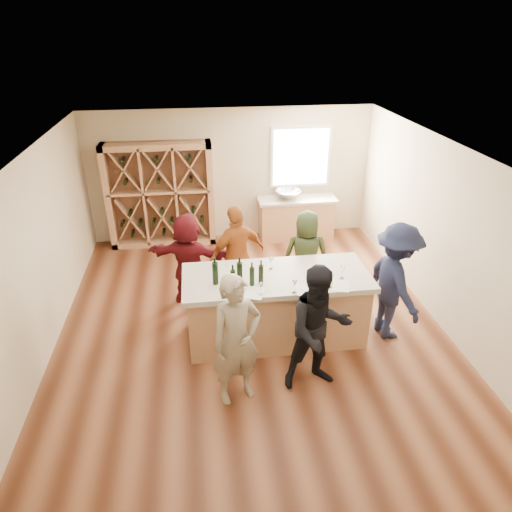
{
  "coord_description": "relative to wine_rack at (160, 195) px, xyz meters",
  "views": [
    {
      "loc": [
        -0.72,
        -5.93,
        4.38
      ],
      "look_at": [
        0.1,
        0.2,
        1.15
      ],
      "focal_mm": 32.0,
      "sensor_mm": 36.0,
      "label": 1
    }
  ],
  "objects": [
    {
      "name": "floor",
      "position": [
        1.5,
        -3.27,
        -1.15
      ],
      "size": [
        6.0,
        7.0,
        0.1
      ],
      "primitive_type": "cube",
      "color": "brown",
      "rests_on": "ground"
    },
    {
      "name": "ceiling",
      "position": [
        1.5,
        -3.27,
        1.75
      ],
      "size": [
        6.0,
        7.0,
        0.1
      ],
      "primitive_type": "cube",
      "color": "white",
      "rests_on": "ground"
    },
    {
      "name": "wall_back",
      "position": [
        1.5,
        0.28,
        0.3
      ],
      "size": [
        6.0,
        0.1,
        2.8
      ],
      "primitive_type": "cube",
      "color": "#C6B38F",
      "rests_on": "ground"
    },
    {
      "name": "wall_front",
      "position": [
        1.5,
        -6.82,
        0.3
      ],
      "size": [
        6.0,
        0.1,
        2.8
      ],
      "primitive_type": "cube",
      "color": "#C6B38F",
      "rests_on": "ground"
    },
    {
      "name": "wall_left",
      "position": [
        -1.55,
        -3.27,
        0.3
      ],
      "size": [
        0.1,
        7.0,
        2.8
      ],
      "primitive_type": "cube",
      "color": "#C6B38F",
      "rests_on": "ground"
    },
    {
      "name": "wall_right",
      "position": [
        4.55,
        -3.27,
        0.3
      ],
      "size": [
        0.1,
        7.0,
        2.8
      ],
      "primitive_type": "cube",
      "color": "#C6B38F",
      "rests_on": "ground"
    },
    {
      "name": "window_frame",
      "position": [
        3.0,
        0.2,
        0.65
      ],
      "size": [
        1.3,
        0.06,
        1.3
      ],
      "primitive_type": "cube",
      "color": "white",
      "rests_on": "wall_back"
    },
    {
      "name": "window_pane",
      "position": [
        3.0,
        0.17,
        0.65
      ],
      "size": [
        1.18,
        0.01,
        1.18
      ],
      "primitive_type": "cube",
      "color": "white",
      "rests_on": "wall_back"
    },
    {
      "name": "wine_rack",
      "position": [
        0.0,
        0.0,
        0.0
      ],
      "size": [
        2.2,
        0.45,
        2.2
      ],
      "primitive_type": "cube",
      "color": "tan",
      "rests_on": "floor"
    },
    {
      "name": "back_counter_base",
      "position": [
        2.9,
        -0.07,
        -0.67
      ],
      "size": [
        1.6,
        0.58,
        0.86
      ],
      "primitive_type": "cube",
      "color": "tan",
      "rests_on": "floor"
    },
    {
      "name": "back_counter_top",
      "position": [
        2.9,
        -0.07,
        -0.21
      ],
      "size": [
        1.7,
        0.62,
        0.06
      ],
      "primitive_type": "cube",
      "color": "#BBAE99",
      "rests_on": "back_counter_base"
    },
    {
      "name": "sink",
      "position": [
        2.7,
        -0.07,
        -0.09
      ],
      "size": [
        0.54,
        0.54,
        0.19
      ],
      "primitive_type": "imported",
      "color": "silver",
      "rests_on": "back_counter_top"
    },
    {
      "name": "faucet",
      "position": [
        2.7,
        0.11,
        -0.03
      ],
      "size": [
        0.02,
        0.02,
        0.3
      ],
      "primitive_type": "cylinder",
      "color": "silver",
      "rests_on": "back_counter_top"
    },
    {
      "name": "tasting_counter_base",
      "position": [
        1.83,
        -3.58,
        -0.6
      ],
      "size": [
        2.6,
        1.0,
        1.0
      ],
      "primitive_type": "cube",
      "color": "tan",
      "rests_on": "floor"
    },
    {
      "name": "tasting_counter_top",
      "position": [
        1.83,
        -3.58,
        -0.06
      ],
      "size": [
        2.72,
        1.12,
        0.08
      ],
      "primitive_type": "cube",
      "color": "#BBAE99",
      "rests_on": "tasting_counter_base"
    },
    {
      "name": "wine_bottle_a",
      "position": [
        0.95,
        -3.69,
        0.15
      ],
      "size": [
        0.1,
        0.1,
        0.33
      ],
      "primitive_type": "cylinder",
      "rotation": [
        0.0,
        0.0,
        -0.31
      ],
      "color": "black",
      "rests_on": "tasting_counter_top"
    },
    {
      "name": "wine_bottle_b",
      "position": [
        1.18,
        -3.83,
        0.12
      ],
      "size": [
        0.08,
        0.08,
        0.28
      ],
      "primitive_type": "cylinder",
      "rotation": [
        0.0,
        0.0,
        -0.16
      ],
      "color": "black",
      "rests_on": "tasting_counter_top"
    },
    {
      "name": "wine_bottle_c",
      "position": [
        1.28,
        -3.72,
        0.14
      ],
      "size": [
        0.1,
        0.1,
        0.32
      ],
      "primitive_type": "cylinder",
      "rotation": [
        0.0,
        0.0,
        0.24
      ],
      "color": "black",
      "rests_on": "tasting_counter_top"
    },
    {
      "name": "wine_bottle_d",
      "position": [
        1.45,
        -3.8,
        0.12
      ],
      "size": [
        0.08,
        0.08,
        0.28
      ],
      "primitive_type": "cylinder",
      "rotation": [
        0.0,
        0.0,
        -0.25
      ],
      "color": "black",
      "rests_on": "tasting_counter_top"
    },
    {
      "name": "wine_bottle_e",
      "position": [
        1.58,
        -3.76,
        0.12
      ],
      "size": [
        0.09,
        0.09,
        0.28
      ],
      "primitive_type": "cylinder",
      "rotation": [
        0.0,
        0.0,
        0.34
      ],
      "color": "black",
      "rests_on": "tasting_counter_top"
    },
    {
      "name": "wine_glass_a",
      "position": [
        1.53,
        -4.06,
        0.06
      ],
      "size": [
        0.07,
        0.07,
        0.17
      ],
      "primitive_type": "cone",
      "rotation": [
        0.0,
        0.0,
        0.07
      ],
      "color": "white",
      "rests_on": "tasting_counter_top"
    },
    {
      "name": "wine_glass_b",
      "position": [
        1.99,
        -4.07,
        0.08
      ],
      "size": [
        0.09,
        0.09,
        0.2
      ],
      "primitive_type": "cone",
      "rotation": [
        0.0,
        0.0,
        0.28
      ],
      "color": "white",
      "rests_on": "tasting_counter_top"
    },
    {
      "name": "wine_glass_c",
      "position": [
        2.51,
        -3.99,
        0.07
      ],
      "size": [
        0.08,
        0.08,
        0.18
      ],
      "primitive_type": "cone",
      "rotation": [
        0.0,
        0.0,
        -0.15
      ],
      "color": "white",
      "rests_on": "tasting_counter_top"
    },
    {
      "name": "wine_glass_d",
      "position": [
        2.27,
        -3.77,
        0.07
      ],
      "size": [
        0.09,
        0.09,
        0.18
      ],
      "primitive_type": "cone",
      "rotation": [
        0.0,
        0.0,
        -0.43
      ],
      "color": "white",
      "rests_on": "tasting_counter_top"
    },
    {
      "name": "wine_glass_e",
      "position": [
        2.75,
        -3.78,
        0.08
      ],
      "size": [
        0.08,
        0.08,
        0.19
      ],
      "primitive_type": "cone",
      "rotation": [
        0.0,
        0.0,
        -0.11
      ],
      "color": "white",
      "rests_on": "tasting_counter_top"
    },
    {
      "name": "tasting_menu_a",
      "position": [
        1.46,
        -4.0,
        -0.02
      ],
      "size": [
        0.34,
        0.4,
        0.0
      ],
      "primitive_type": "cube",
      "rotation": [
        0.0,
        0.0,
        -0.33
      ],
      "color": "white",
      "rests_on": "tasting_counter_top"
    },
    {
      "name": "tasting_menu_b",
      "position": [
        2.13,
        -4.02,
        -0.02
      ],
      "size": [
        0.22,
        0.29,
        0.0
      ],
      "primitive_type": "cube",
      "rotation": [
        0.0,
        0.0,
        -0.04
      ],
      "color": "white",
      "rests_on": "tasting_counter_top"
    },
    {
      "name": "tasting_menu_c",
      "position": [
        2.67,
        -3.98,
        -0.02
      ],
      "size": [
        0.31,
        0.36,
        0.0
      ],
      "primitive_type": "cube",
      "rotation": [
        0.0,
        0.0,
        -0.33
      ],
      "color": "white",
      "rests_on": "tasting_counter_top"
    },
    {
      "name": "person_near_left",
      "position": [
        1.13,
        -4.76,
        -0.21
      ],
      "size": [
        0.78,
        0.68,
        1.79
      ],
      "primitive_type": "imported",
      "rotation": [
        0.0,
        0.0,
        0.36
      ],
      "color": "gray",
      "rests_on": "floor"
    },
    {
      "name": "person_near_right",
      "position": [
        2.19,
        -4.66,
        -0.22
      ],
      "size": [
        0.9,
        0.56,
        1.77
      ],
      "primitive_type": "imported",
      "rotation": [
        0.0,
        0.0,
        0.1
      ],
      "color": "black",
      "rests_on": "floor"
    },
    {
      "name": "person_server",
      "position": [
        3.58,
        -3.74,
        -0.18
      ],
      "size": [
        0.71,
        1.26,
        1.84
      ],
      "primitive_type": "imported",
      "rotation": [
        0.0,
        0.0,
        1.71
      ],
      "color": "#191E38",
      "rests_on": "floor"
    },
    {
      "name": "person_far_mid",
      "position": [
        1.37,
        -2.45,
        -0.23
      ],
      "size": [
        1.14,
        0.88,
        1.73
      ],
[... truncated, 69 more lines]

